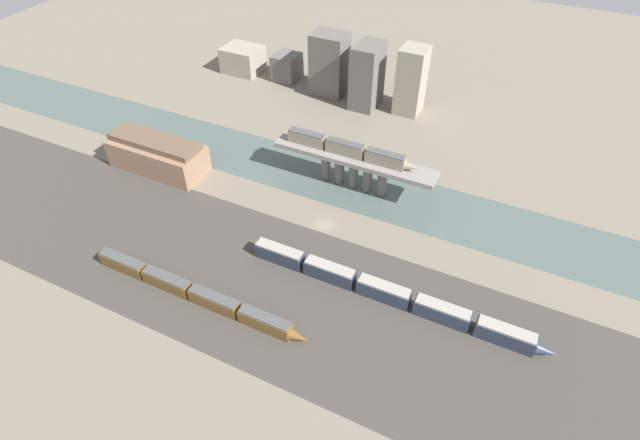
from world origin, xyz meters
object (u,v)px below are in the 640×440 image
warehouse_building (158,154)px  train_yard_near (195,293)px  train_yard_mid (390,294)px  train_on_bridge (349,149)px

warehouse_building → train_yard_near: bearing=-42.5°
train_yard_mid → train_yard_near: bearing=-154.5°
train_on_bridge → train_yard_mid: (24.74, -34.22, -9.61)m
train_yard_near → warehouse_building: (-38.94, 35.69, 2.92)m
train_yard_mid → train_on_bridge: bearing=125.9°
train_on_bridge → train_yard_near: size_ratio=0.69×
train_yard_mid → warehouse_building: bearing=167.3°
warehouse_building → train_yard_mid: bearing=-12.7°
train_on_bridge → train_yard_near: 55.04m
train_on_bridge → warehouse_building: (-52.47, -16.75, -6.90)m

